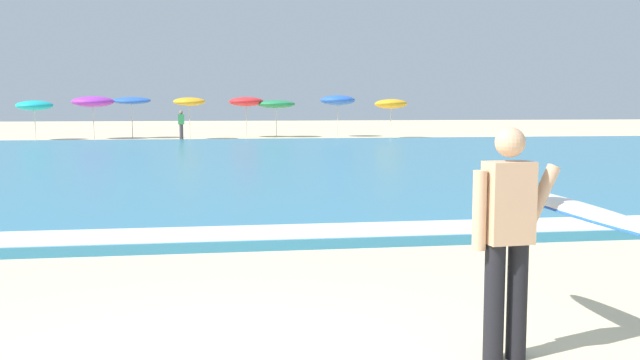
{
  "coord_description": "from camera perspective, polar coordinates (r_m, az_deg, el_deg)",
  "views": [
    {
      "loc": [
        -0.07,
        -4.68,
        1.89
      ],
      "look_at": [
        1.07,
        2.69,
        1.1
      ],
      "focal_mm": 40.05,
      "sensor_mm": 36.0,
      "label": 1
    }
  ],
  "objects": [
    {
      "name": "sea",
      "position": [
        23.14,
        -8.62,
        1.46
      ],
      "size": [
        120.0,
        28.0,
        0.14
      ],
      "primitive_type": "cube",
      "color": "teal",
      "rests_on": "ground"
    },
    {
      "name": "surf_foam",
      "position": [
        9.83,
        -8.29,
        -4.25
      ],
      "size": [
        120.0,
        1.13,
        0.01
      ],
      "primitive_type": "cube",
      "color": "white",
      "rests_on": "sea"
    },
    {
      "name": "surfer_with_board",
      "position": [
        5.51,
        16.98,
        -3.2
      ],
      "size": [
        1.06,
        2.42,
        1.73
      ],
      "color": "black",
      "rests_on": "ground"
    },
    {
      "name": "beach_umbrella_0",
      "position": [
        41.27,
        -21.86,
        5.54
      ],
      "size": [
        1.92,
        1.94,
        2.14
      ],
      "color": "beige",
      "rests_on": "ground"
    },
    {
      "name": "beach_umbrella_1",
      "position": [
        41.43,
        -17.69,
        5.99
      ],
      "size": [
        2.29,
        2.31,
        2.39
      ],
      "color": "beige",
      "rests_on": "ground"
    },
    {
      "name": "beach_umbrella_2",
      "position": [
        41.79,
        -14.82,
        6.15
      ],
      "size": [
        2.13,
        2.15,
        2.38
      ],
      "color": "beige",
      "rests_on": "ground"
    },
    {
      "name": "beach_umbrella_3",
      "position": [
        39.79,
        -10.4,
        6.18
      ],
      "size": [
        1.74,
        1.76,
        2.33
      ],
      "color": "beige",
      "rests_on": "ground"
    },
    {
      "name": "beach_umbrella_4",
      "position": [
        41.85,
        -5.91,
        6.24
      ],
      "size": [
        2.02,
        2.03,
        2.35
      ],
      "color": "beige",
      "rests_on": "ground"
    },
    {
      "name": "beach_umbrella_5",
      "position": [
        41.81,
        -3.52,
        6.06
      ],
      "size": [
        2.22,
        2.23,
        2.17
      ],
      "color": "beige",
      "rests_on": "ground"
    },
    {
      "name": "beach_umbrella_6",
      "position": [
        42.4,
        1.42,
        6.39
      ],
      "size": [
        2.07,
        2.07,
        2.44
      ],
      "color": "beige",
      "rests_on": "ground"
    },
    {
      "name": "beach_umbrella_7",
      "position": [
        40.75,
        5.69,
        6.07
      ],
      "size": [
        1.85,
        1.87,
        2.24
      ],
      "color": "beige",
      "rests_on": "ground"
    },
    {
      "name": "beachgoer_near_row_left",
      "position": [
        38.97,
        -11.03,
        4.39
      ],
      "size": [
        0.32,
        0.2,
        1.58
      ],
      "color": "#383842",
      "rests_on": "ground"
    }
  ]
}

